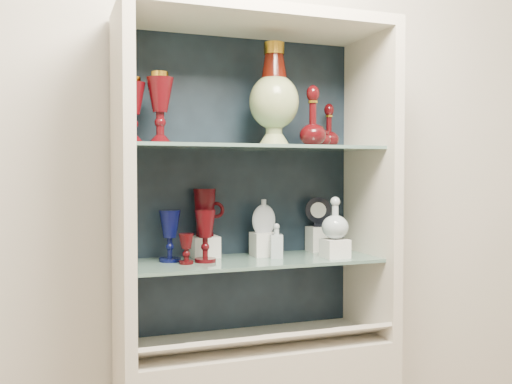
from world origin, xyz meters
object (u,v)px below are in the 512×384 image
object	(u,v)px
flat_flask	(264,215)
pedestal_lamp_left	(133,111)
cobalt_goblet	(170,236)
clear_square_bottle	(276,241)
ruby_goblet_tall	(205,236)
clear_round_decanter	(335,219)
pedestal_lamp_right	(160,108)
enamel_urn	(274,95)
ruby_decanter_a	(313,112)
ruby_decanter_b	(329,125)
ruby_goblet_small	(186,249)
ruby_pitcher	(205,212)
cameo_medallion	(318,211)
lidded_bowl	(321,137)

from	to	relation	value
flat_flask	pedestal_lamp_left	bearing A→B (deg)	-171.67
cobalt_goblet	clear_square_bottle	world-z (taller)	cobalt_goblet
cobalt_goblet	clear_square_bottle	bearing A→B (deg)	-7.75
ruby_goblet_tall	clear_round_decanter	bearing A→B (deg)	-7.59
pedestal_lamp_left	clear_round_decanter	distance (m)	0.84
clear_round_decanter	pedestal_lamp_right	bearing A→B (deg)	174.84
cobalt_goblet	ruby_goblet_tall	size ratio (longest dim) A/B	0.99
enamel_urn	ruby_decanter_a	size ratio (longest dim) A/B	1.49
ruby_decanter_b	ruby_goblet_small	distance (m)	0.78
pedestal_lamp_left	enamel_urn	bearing A→B (deg)	-1.10
pedestal_lamp_left	clear_square_bottle	world-z (taller)	pedestal_lamp_left
ruby_pitcher	cameo_medallion	distance (m)	0.48
lidded_bowl	ruby_goblet_small	size ratio (longest dim) A/B	0.79
pedestal_lamp_left	lidded_bowl	distance (m)	0.73
enamel_urn	cameo_medallion	xyz separation A→B (m)	(0.24, 0.12, -0.45)
ruby_decanter_a	flat_flask	size ratio (longest dim) A/B	1.94
cobalt_goblet	cameo_medallion	xyz separation A→B (m)	(0.62, 0.06, 0.07)
enamel_urn	ruby_goblet_small	xyz separation A→B (m)	(-0.34, -0.02, -0.56)
ruby_decanter_b	pedestal_lamp_right	bearing A→B (deg)	-171.26
flat_flask	pedestal_lamp_right	bearing A→B (deg)	-167.61
ruby_decanter_b	clear_square_bottle	bearing A→B (deg)	-159.51
ruby_goblet_small	pedestal_lamp_right	bearing A→B (deg)	171.07
ruby_decanter_b	ruby_goblet_tall	xyz separation A→B (m)	(-0.55, -0.10, -0.42)
pedestal_lamp_left	pedestal_lamp_right	distance (m)	0.09
ruby_decanter_b	lidded_bowl	bearing A→B (deg)	-135.64
cameo_medallion	clear_square_bottle	bearing A→B (deg)	-136.10
enamel_urn	ruby_pitcher	world-z (taller)	enamel_urn
pedestal_lamp_right	clear_round_decanter	distance (m)	0.76
ruby_decanter_a	lidded_bowl	xyz separation A→B (m)	(0.07, 0.06, -0.09)
enamel_urn	ruby_decanter_b	bearing A→B (deg)	19.60
ruby_decanter_a	clear_square_bottle	world-z (taller)	ruby_decanter_a
ruby_pitcher	ruby_goblet_tall	bearing A→B (deg)	-83.02
lidded_bowl	clear_round_decanter	xyz separation A→B (m)	(0.01, -0.10, -0.32)
ruby_decanter_a	ruby_goblet_small	distance (m)	0.69
lidded_bowl	enamel_urn	bearing A→B (deg)	-170.74
clear_round_decanter	flat_flask	bearing A→B (deg)	149.74
ruby_goblet_small	cobalt_goblet	bearing A→B (deg)	119.73
ruby_goblet_tall	clear_square_bottle	xyz separation A→B (m)	(0.28, 0.00, -0.03)
pedestal_lamp_left	ruby_goblet_small	xyz separation A→B (m)	(0.18, -0.03, -0.48)
cameo_medallion	flat_flask	bearing A→B (deg)	-152.77
pedestal_lamp_right	ruby_goblet_tall	xyz separation A→B (m)	(0.16, 0.01, -0.45)
pedestal_lamp_left	lidded_bowl	size ratio (longest dim) A/B	2.71
ruby_goblet_small	ruby_decanter_b	bearing A→B (deg)	11.16
enamel_urn	ruby_goblet_tall	xyz separation A→B (m)	(-0.27, -0.00, -0.52)
lidded_bowl	ruby_pitcher	size ratio (longest dim) A/B	0.47
pedestal_lamp_right	flat_flask	bearing A→B (deg)	10.84
ruby_goblet_small	pedestal_lamp_left	bearing A→B (deg)	169.48
ruby_pitcher	clear_square_bottle	distance (m)	0.29
pedestal_lamp_left	flat_flask	size ratio (longest dim) A/B	1.72
clear_square_bottle	cameo_medallion	distance (m)	0.28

